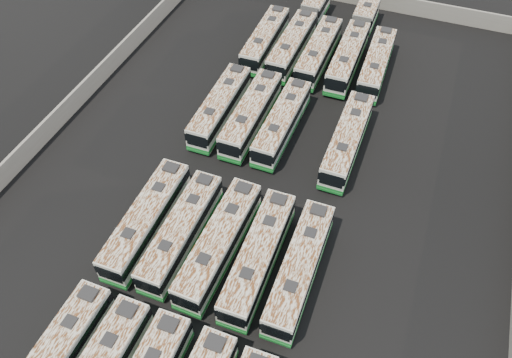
% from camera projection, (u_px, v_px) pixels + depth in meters
% --- Properties ---
extents(ground, '(140.00, 140.00, 0.00)m').
position_uv_depth(ground, '(257.00, 195.00, 45.52)').
color(ground, black).
rests_on(ground, ground).
extents(perimeter_wall, '(45.20, 73.20, 2.20)m').
position_uv_depth(perimeter_wall, '(257.00, 187.00, 44.69)').
color(perimeter_wall, slate).
rests_on(perimeter_wall, ground).
extents(bus_midfront_far_left, '(2.60, 11.69, 3.29)m').
position_uv_depth(bus_midfront_far_left, '(147.00, 220.00, 41.60)').
color(bus_midfront_far_left, '#B9BBB5').
rests_on(bus_midfront_far_left, ground).
extents(bus_midfront_left, '(2.41, 11.36, 3.20)m').
position_uv_depth(bus_midfront_left, '(181.00, 231.00, 40.85)').
color(bus_midfront_left, '#B9BBB5').
rests_on(bus_midfront_left, ground).
extents(bus_midfront_center, '(2.81, 11.90, 3.34)m').
position_uv_depth(bus_midfront_center, '(219.00, 243.00, 40.01)').
color(bus_midfront_center, '#B9BBB5').
rests_on(bus_midfront_center, ground).
extents(bus_midfront_right, '(2.67, 11.74, 3.30)m').
position_uv_depth(bus_midfront_right, '(258.00, 256.00, 39.23)').
color(bus_midfront_right, '#B9BBB5').
rests_on(bus_midfront_right, ground).
extents(bus_midfront_far_right, '(2.57, 11.60, 3.26)m').
position_uv_depth(bus_midfront_far_right, '(300.00, 268.00, 38.54)').
color(bus_midfront_far_right, '#B9BBB5').
rests_on(bus_midfront_far_right, ground).
extents(bus_midback_far_left, '(2.56, 11.47, 3.22)m').
position_uv_depth(bus_midback_far_left, '(220.00, 107.00, 51.17)').
color(bus_midback_far_left, '#B9BBB5').
rests_on(bus_midback_far_left, ground).
extents(bus_midback_left, '(2.48, 11.69, 3.29)m').
position_uv_depth(bus_midback_left, '(251.00, 114.00, 50.37)').
color(bus_midback_left, '#B9BBB5').
rests_on(bus_midback_left, ground).
extents(bus_midback_center, '(2.55, 11.36, 3.19)m').
position_uv_depth(bus_midback_center, '(282.00, 122.00, 49.62)').
color(bus_midback_center, '#B9BBB5').
rests_on(bus_midback_center, ground).
extents(bus_midback_far_right, '(2.52, 11.73, 3.30)m').
position_uv_depth(bus_midback_far_right, '(347.00, 140.00, 47.88)').
color(bus_midback_far_right, '#B9BBB5').
rests_on(bus_midback_far_right, ground).
extents(bus_back_far_left, '(2.67, 11.42, 3.20)m').
position_uv_depth(bus_back_far_left, '(265.00, 40.00, 59.24)').
color(bus_back_far_left, '#B9BBB5').
rests_on(bus_back_far_left, ground).
extents(bus_back_left, '(2.58, 18.17, 3.29)m').
position_uv_depth(bus_back_left, '(300.00, 32.00, 60.30)').
color(bus_back_left, '#B9BBB5').
rests_on(bus_back_left, ground).
extents(bus_back_center, '(2.48, 11.58, 3.26)m').
position_uv_depth(bus_back_center, '(318.00, 52.00, 57.52)').
color(bus_back_center, '#B9BBB5').
rests_on(bus_back_center, ground).
extents(bus_back_right, '(2.66, 18.26, 3.31)m').
position_uv_depth(bus_back_right, '(354.00, 43.00, 58.74)').
color(bus_back_right, '#B9BBB5').
rests_on(bus_back_right, ground).
extents(bus_back_far_right, '(2.70, 11.45, 3.21)m').
position_uv_depth(bus_back_far_right, '(376.00, 64.00, 56.08)').
color(bus_back_far_right, '#B9BBB5').
rests_on(bus_back_far_right, ground).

